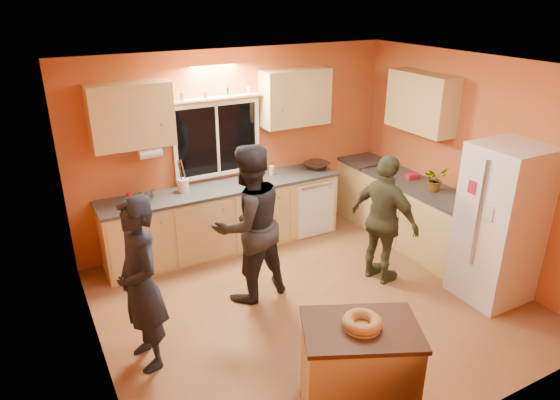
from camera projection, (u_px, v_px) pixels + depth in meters
ground at (313, 303)px, 5.64m from camera, size 4.50×4.50×0.00m
room_shell at (306, 155)px, 5.40m from camera, size 4.54×4.04×2.61m
back_counter at (250, 212)px, 6.85m from camera, size 4.23×0.62×0.90m
right_counter at (417, 216)px, 6.72m from camera, size 0.62×1.84×0.90m
refrigerator at (500, 224)px, 5.47m from camera, size 0.72×0.70×1.80m
island at (358, 371)px, 4.01m from camera, size 1.08×0.94×0.88m
bundt_pastry at (362, 322)px, 3.82m from camera, size 0.31×0.31×0.09m
person_left at (141, 285)px, 4.45m from camera, size 0.48×0.66×1.68m
person_center at (249, 224)px, 5.45m from camera, size 0.98×0.82×1.81m
person_right at (384, 220)px, 5.82m from camera, size 0.59×0.99×1.57m
mixing_bowl at (317, 165)px, 7.15m from camera, size 0.44×0.44×0.09m
utensil_crock at (183, 186)px, 6.30m from camera, size 0.14×0.14×0.17m
potted_plant at (435, 179)px, 6.32m from camera, size 0.29×0.25×0.32m
red_box at (412, 176)px, 6.76m from camera, size 0.18×0.15×0.07m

